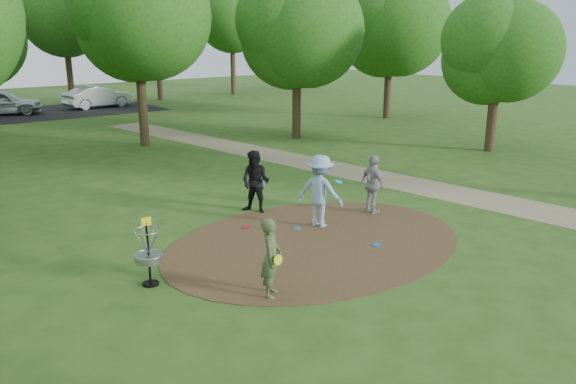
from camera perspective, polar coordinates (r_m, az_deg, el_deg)
ground at (r=14.72m, az=2.89°, el=-5.14°), size 100.00×100.00×0.00m
dirt_clearing at (r=14.71m, az=2.89°, el=-5.10°), size 8.40×8.40×0.02m
footpath at (r=20.53m, az=13.02°, el=0.62°), size 7.55×39.89×0.01m
parking_lot at (r=42.16m, az=-22.76°, el=7.52°), size 14.00×8.00×0.01m
player_observer_with_disc at (r=11.54m, az=-1.73°, el=-6.67°), size 0.72×0.73×1.70m
player_throwing_with_disc at (r=15.61m, az=3.28°, el=0.07°), size 1.43×1.52×2.05m
player_walking_with_disc at (r=16.87m, az=-3.31°, el=1.02°), size 1.08×1.16×1.90m
player_waiting_with_disc at (r=16.97m, az=8.64°, el=0.76°), size 0.60×1.11×1.79m
disc_ground_cyan at (r=15.64m, az=0.96°, el=-3.70°), size 0.22×0.22×0.02m
disc_ground_blue at (r=14.63m, az=9.01°, el=-5.34°), size 0.22×0.22×0.02m
disc_ground_red at (r=15.75m, az=-4.26°, el=-3.61°), size 0.22×0.22×0.02m
car_left at (r=41.89m, az=-27.07°, el=8.11°), size 5.22×3.49×1.65m
car_right at (r=43.31m, az=-18.72°, el=9.15°), size 4.96×2.36×1.57m
disc_golf_basket at (r=12.38m, az=-14.04°, el=-5.43°), size 0.63×0.63×1.54m
tree_ring at (r=22.75m, az=-8.70°, el=15.84°), size 37.58×45.49×9.13m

